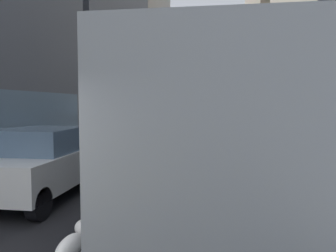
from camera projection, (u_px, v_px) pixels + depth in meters
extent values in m
plane|color=black|center=(191.00, 123.00, 37.44)|extent=(120.00, 120.00, 0.00)
cube|color=#ADA89E|center=(142.00, 122.00, 38.27)|extent=(2.40, 110.00, 0.15)
cube|color=#9E9991|center=(243.00, 123.00, 36.61)|extent=(2.40, 110.00, 0.15)
cube|color=slate|center=(128.00, 110.00, 34.74)|extent=(0.08, 18.66, 2.40)
cube|color=gray|center=(132.00, 27.00, 57.62)|extent=(10.30, 22.14, 31.07)
cube|color=slate|center=(161.00, 107.00, 57.80)|extent=(0.08, 19.92, 2.40)
cube|color=slate|center=(290.00, 113.00, 22.35)|extent=(0.08, 17.58, 2.40)
cube|color=#A0937F|center=(289.00, 32.00, 42.57)|extent=(9.64, 19.77, 22.75)
cube|color=slate|center=(249.00, 108.00, 43.92)|extent=(0.08, 17.80, 2.40)
cube|color=#999EA3|center=(215.00, 123.00, 8.69)|extent=(2.55, 11.50, 2.75)
cube|color=slate|center=(216.00, 104.00, 8.66)|extent=(2.57, 11.04, 0.90)
cube|color=black|center=(216.00, 142.00, 14.39)|extent=(2.55, 0.16, 0.44)
cylinder|color=black|center=(185.00, 149.00, 12.44)|extent=(0.30, 1.00, 1.00)
cylinder|color=black|center=(247.00, 150.00, 12.11)|extent=(0.30, 1.00, 1.00)
cylinder|color=black|center=(136.00, 219.00, 4.84)|extent=(0.30, 1.00, 1.00)
cylinder|color=black|center=(296.00, 227.00, 4.51)|extent=(0.30, 1.00, 1.00)
cube|color=silver|center=(181.00, 96.00, 13.93)|extent=(0.08, 0.24, 0.40)
cube|color=slate|center=(195.00, 123.00, 25.51)|extent=(1.86, 4.52, 0.75)
cube|color=slate|center=(195.00, 115.00, 25.24)|extent=(1.71, 2.03, 0.55)
cylinder|color=black|center=(187.00, 127.00, 27.47)|extent=(0.22, 0.64, 0.64)
cylinder|color=black|center=(207.00, 127.00, 27.24)|extent=(0.22, 0.64, 0.64)
cylinder|color=black|center=(182.00, 130.00, 23.83)|extent=(0.22, 0.64, 0.64)
cylinder|color=black|center=(205.00, 130.00, 23.59)|extent=(0.22, 0.64, 0.64)
cube|color=black|center=(106.00, 133.00, 17.01)|extent=(1.91, 4.20, 0.75)
cube|color=slate|center=(104.00, 121.00, 16.76)|extent=(1.76, 1.89, 0.55)
cylinder|color=black|center=(101.00, 137.00, 18.82)|extent=(0.22, 0.64, 0.64)
cylinder|color=black|center=(130.00, 137.00, 18.57)|extent=(0.22, 0.64, 0.64)
cylinder|color=black|center=(77.00, 144.00, 15.49)|extent=(0.22, 0.64, 0.64)
cylinder|color=black|center=(111.00, 145.00, 15.25)|extent=(0.22, 0.64, 0.64)
cube|color=silver|center=(46.00, 166.00, 7.94)|extent=(1.74, 4.21, 0.75)
cube|color=slate|center=(41.00, 140.00, 7.69)|extent=(1.60, 1.89, 0.55)
cylinder|color=black|center=(52.00, 167.00, 9.74)|extent=(0.22, 0.64, 0.64)
cylinder|color=black|center=(101.00, 169.00, 9.52)|extent=(0.22, 0.64, 0.64)
cylinder|color=black|center=(39.00, 204.00, 6.18)|extent=(0.22, 0.64, 0.64)
cube|color=red|center=(216.00, 119.00, 32.98)|extent=(1.81, 4.51, 0.75)
cube|color=slate|center=(216.00, 113.00, 32.71)|extent=(1.67, 2.03, 0.55)
cylinder|color=black|center=(209.00, 122.00, 34.94)|extent=(0.22, 0.64, 0.64)
cylinder|color=black|center=(224.00, 122.00, 34.70)|extent=(0.22, 0.64, 0.64)
cylinder|color=black|center=(208.00, 124.00, 31.30)|extent=(0.22, 0.64, 0.64)
cylinder|color=black|center=(225.00, 124.00, 31.07)|extent=(0.22, 0.64, 0.64)
cube|color=#4C6BB7|center=(159.00, 125.00, 23.41)|extent=(1.86, 4.45, 0.75)
cube|color=slate|center=(158.00, 116.00, 23.14)|extent=(1.71, 2.00, 0.55)
cylinder|color=black|center=(153.00, 128.00, 25.33)|extent=(0.22, 0.64, 0.64)
cylinder|color=black|center=(174.00, 129.00, 25.09)|extent=(0.22, 0.64, 0.64)
cylinder|color=black|center=(142.00, 132.00, 21.77)|extent=(0.22, 0.64, 0.64)
cylinder|color=black|center=(167.00, 133.00, 21.53)|extent=(0.22, 0.64, 0.64)
ellipsoid|color=white|center=(70.00, 248.00, 3.81)|extent=(0.22, 0.60, 0.26)
sphere|color=white|center=(83.00, 228.00, 4.18)|extent=(0.20, 0.20, 0.20)
sphere|color=black|center=(79.00, 225.00, 4.20)|extent=(0.07, 0.07, 0.07)
sphere|color=black|center=(88.00, 226.00, 4.19)|extent=(0.07, 0.07, 0.07)
sphere|color=black|center=(77.00, 241.00, 3.90)|extent=(0.04, 0.04, 0.04)
sphere|color=black|center=(61.00, 249.00, 3.74)|extent=(0.04, 0.04, 0.04)
sphere|color=black|center=(64.00, 249.00, 3.62)|extent=(0.04, 0.04, 0.04)
cylinder|color=#1E1E2D|center=(305.00, 151.00, 11.31)|extent=(0.28, 0.28, 0.85)
cylinder|color=#26262D|center=(305.00, 130.00, 11.26)|extent=(0.34, 0.34, 0.62)
sphere|color=tan|center=(305.00, 117.00, 11.23)|extent=(0.22, 0.22, 0.22)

